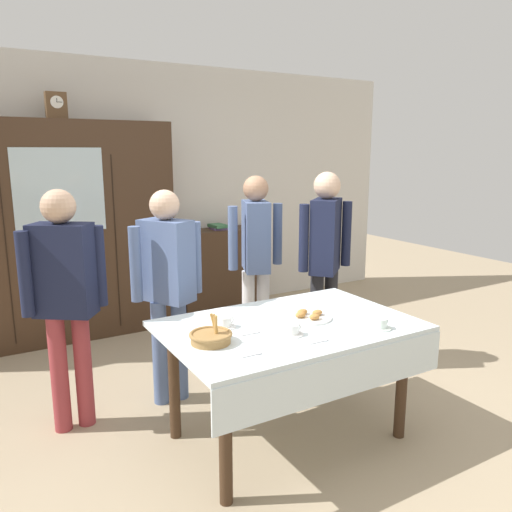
# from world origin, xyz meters

# --- Properties ---
(ground_plane) EXTENTS (12.00, 12.00, 0.00)m
(ground_plane) POSITION_xyz_m (0.00, 0.00, 0.00)
(ground_plane) COLOR tan
(ground_plane) RESTS_ON ground
(back_wall) EXTENTS (6.40, 0.10, 2.70)m
(back_wall) POSITION_xyz_m (0.00, 2.65, 1.35)
(back_wall) COLOR silver
(back_wall) RESTS_ON ground
(dining_table) EXTENTS (1.52, 1.00, 0.76)m
(dining_table) POSITION_xyz_m (0.00, -0.23, 0.65)
(dining_table) COLOR #3D2819
(dining_table) RESTS_ON ground
(wall_cabinet) EXTENTS (2.14, 0.46, 2.08)m
(wall_cabinet) POSITION_xyz_m (-0.90, 2.35, 1.04)
(wall_cabinet) COLOR #3D2819
(wall_cabinet) RESTS_ON ground
(mantel_clock) EXTENTS (0.18, 0.11, 0.24)m
(mantel_clock) POSITION_xyz_m (-0.84, 2.35, 2.20)
(mantel_clock) COLOR brown
(mantel_clock) RESTS_ON wall_cabinet
(bookshelf_low) EXTENTS (0.94, 0.35, 0.94)m
(bookshelf_low) POSITION_xyz_m (0.79, 2.41, 0.47)
(bookshelf_low) COLOR #3D2819
(bookshelf_low) RESTS_ON ground
(book_stack) EXTENTS (0.17, 0.23, 0.06)m
(book_stack) POSITION_xyz_m (0.79, 2.41, 0.97)
(book_stack) COLOR #664C7A
(book_stack) RESTS_ON bookshelf_low
(tea_cup_near_right) EXTENTS (0.13, 0.13, 0.06)m
(tea_cup_near_right) POSITION_xyz_m (0.42, -0.55, 0.79)
(tea_cup_near_right) COLOR silver
(tea_cup_near_right) RESTS_ON dining_table
(tea_cup_mid_right) EXTENTS (0.13, 0.13, 0.06)m
(tea_cup_mid_right) POSITION_xyz_m (-0.09, -0.37, 0.79)
(tea_cup_mid_right) COLOR white
(tea_cup_mid_right) RESTS_ON dining_table
(tea_cup_front_edge) EXTENTS (0.13, 0.13, 0.06)m
(tea_cup_front_edge) POSITION_xyz_m (-0.37, -0.06, 0.79)
(tea_cup_front_edge) COLOR white
(tea_cup_front_edge) RESTS_ON dining_table
(bread_basket) EXTENTS (0.24, 0.24, 0.16)m
(bread_basket) POSITION_xyz_m (-0.55, -0.25, 0.80)
(bread_basket) COLOR #9E7542
(bread_basket) RESTS_ON dining_table
(pastry_plate) EXTENTS (0.28, 0.28, 0.05)m
(pastry_plate) POSITION_xyz_m (0.16, -0.19, 0.78)
(pastry_plate) COLOR white
(pastry_plate) RESTS_ON dining_table
(spoon_center) EXTENTS (0.12, 0.02, 0.01)m
(spoon_center) POSITION_xyz_m (-0.27, -0.24, 0.76)
(spoon_center) COLOR silver
(spoon_center) RESTS_ON dining_table
(spoon_back_edge) EXTENTS (0.12, 0.02, 0.01)m
(spoon_back_edge) POSITION_xyz_m (-0.42, -0.52, 0.76)
(spoon_back_edge) COLOR silver
(spoon_back_edge) RESTS_ON dining_table
(spoon_near_right) EXTENTS (0.12, 0.02, 0.01)m
(spoon_near_right) POSITION_xyz_m (-0.01, -0.54, 0.76)
(spoon_near_right) COLOR silver
(spoon_near_right) RESTS_ON dining_table
(person_behind_table_right) EXTENTS (0.52, 0.41, 1.60)m
(person_behind_table_right) POSITION_xyz_m (0.47, 1.02, 0.97)
(person_behind_table_right) COLOR silver
(person_behind_table_right) RESTS_ON ground
(person_by_cabinet) EXTENTS (0.52, 0.37, 1.57)m
(person_by_cabinet) POSITION_xyz_m (-1.15, 0.61, 0.95)
(person_by_cabinet) COLOR #933338
(person_by_cabinet) RESTS_ON ground
(person_beside_shelf) EXTENTS (0.52, 0.41, 1.54)m
(person_beside_shelf) POSITION_xyz_m (-0.47, 0.63, 0.93)
(person_beside_shelf) COLOR slate
(person_beside_shelf) RESTS_ON ground
(person_behind_table_left) EXTENTS (0.52, 0.39, 1.63)m
(person_behind_table_left) POSITION_xyz_m (0.90, 0.61, 0.99)
(person_behind_table_left) COLOR #232328
(person_behind_table_left) RESTS_ON ground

